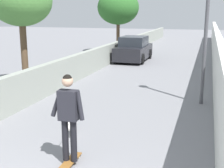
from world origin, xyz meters
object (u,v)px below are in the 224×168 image
(dog, at_px, (71,125))
(car_near, at_px, (134,50))
(tree_left_mid, at_px, (21,2))
(tree_left_near, at_px, (118,8))
(lamp_post, at_px, (208,7))
(person_skateboarder, at_px, (68,111))
(skateboard, at_px, (70,161))

(dog, distance_m, car_near, 12.36)
(tree_left_mid, bearing_deg, tree_left_near, -2.26)
(tree_left_near, distance_m, lamp_post, 13.11)
(tree_left_mid, relative_size, dog, 2.61)
(person_skateboarder, xyz_separation_m, car_near, (13.65, 1.97, -0.42))
(person_skateboarder, distance_m, dog, 1.73)
(person_skateboarder, height_order, dog, person_skateboarder)
(skateboard, distance_m, car_near, 13.80)
(skateboard, bearing_deg, person_skateboarder, 180.00)
(skateboard, relative_size, dog, 0.48)
(lamp_post, distance_m, skateboard, 6.52)
(person_skateboarder, distance_m, car_near, 13.79)
(car_near, bearing_deg, lamp_post, -152.59)
(lamp_post, bearing_deg, dog, 141.66)
(skateboard, relative_size, person_skateboarder, 0.45)
(dog, relative_size, car_near, 0.43)
(tree_left_near, bearing_deg, lamp_post, -151.20)
(tree_left_mid, distance_m, person_skateboarder, 7.14)
(tree_left_mid, height_order, skateboard, tree_left_mid)
(lamp_post, bearing_deg, tree_left_mid, 90.09)
(tree_left_near, height_order, tree_left_mid, tree_left_near)
(car_near, bearing_deg, person_skateboarder, -171.78)
(tree_left_near, relative_size, person_skateboarder, 2.58)
(lamp_post, height_order, car_near, lamp_post)
(person_skateboarder, bearing_deg, dog, 23.88)
(tree_left_near, relative_size, lamp_post, 0.98)
(tree_left_near, relative_size, car_near, 1.18)
(person_skateboarder, bearing_deg, skateboard, 0.00)
(lamp_post, distance_m, dog, 5.68)
(tree_left_mid, bearing_deg, lamp_post, -89.91)
(person_skateboarder, bearing_deg, tree_left_mid, 40.06)
(lamp_post, relative_size, skateboard, 5.86)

